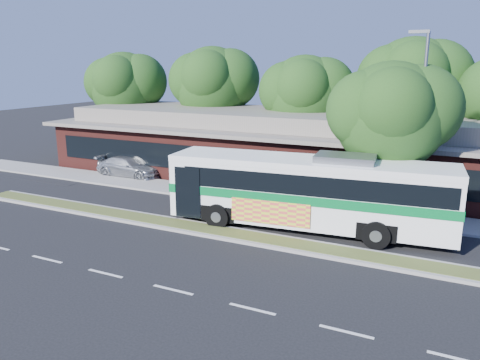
# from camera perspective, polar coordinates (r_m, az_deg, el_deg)

# --- Properties ---
(ground) EXTENTS (120.00, 120.00, 0.00)m
(ground) POSITION_cam_1_polar(r_m,az_deg,el_deg) (22.08, -7.43, -6.25)
(ground) COLOR black
(ground) RESTS_ON ground
(median_strip) EXTENTS (26.00, 1.10, 0.15)m
(median_strip) POSITION_cam_1_polar(r_m,az_deg,el_deg) (22.53, -6.60, -5.61)
(median_strip) COLOR #475926
(median_strip) RESTS_ON ground
(sidewalk) EXTENTS (44.00, 2.60, 0.12)m
(sidewalk) POSITION_cam_1_polar(r_m,az_deg,el_deg) (27.37, -0.12, -2.02)
(sidewalk) COLOR gray
(sidewalk) RESTS_ON ground
(parking_lot) EXTENTS (14.00, 12.00, 0.01)m
(parking_lot) POSITION_cam_1_polar(r_m,az_deg,el_deg) (40.87, -21.10, 2.30)
(parking_lot) COLOR black
(parking_lot) RESTS_ON ground
(plaza_building) EXTENTS (33.20, 11.20, 4.45)m
(plaza_building) POSITION_cam_1_polar(r_m,az_deg,el_deg) (32.83, 4.92, 4.32)
(plaza_building) COLOR #511D19
(plaza_building) RESTS_ON ground
(lamp_post) EXTENTS (0.93, 0.18, 9.07)m
(lamp_post) POSITION_cam_1_polar(r_m,az_deg,el_deg) (23.51, 21.03, 6.48)
(lamp_post) COLOR slate
(lamp_post) RESTS_ON ground
(tree_bg_a) EXTENTS (6.47, 5.80, 8.63)m
(tree_bg_a) POSITION_cam_1_polar(r_m,az_deg,el_deg) (41.63, -13.29, 11.20)
(tree_bg_a) COLOR black
(tree_bg_a) RESTS_ON ground
(tree_bg_b) EXTENTS (6.69, 6.00, 9.00)m
(tree_bg_b) POSITION_cam_1_polar(r_m,az_deg,el_deg) (38.01, -2.67, 11.74)
(tree_bg_b) COLOR black
(tree_bg_b) RESTS_ON ground
(tree_bg_c) EXTENTS (6.24, 5.60, 8.26)m
(tree_bg_c) POSITION_cam_1_polar(r_m,az_deg,el_deg) (34.00, 8.61, 10.42)
(tree_bg_c) COLOR black
(tree_bg_c) RESTS_ON ground
(tree_bg_d) EXTENTS (6.91, 6.20, 9.37)m
(tree_bg_d) POSITION_cam_1_polar(r_m,az_deg,el_deg) (33.58, 20.96, 11.05)
(tree_bg_d) COLOR black
(tree_bg_d) RESTS_ON ground
(transit_bus) EXTENTS (13.26, 4.06, 3.67)m
(transit_bus) POSITION_cam_1_polar(r_m,az_deg,el_deg) (21.86, 8.46, -0.89)
(transit_bus) COLOR white
(transit_bus) RESTS_ON ground
(sedan) EXTENTS (4.80, 1.96, 1.39)m
(sedan) POSITION_cam_1_polar(r_m,az_deg,el_deg) (33.22, -13.35, 1.59)
(sedan) COLOR #B0B3B7
(sedan) RESTS_ON ground
(sidewalk_tree) EXTENTS (5.91, 5.30, 7.76)m
(sidewalk_tree) POSITION_cam_1_polar(r_m,az_deg,el_deg) (23.90, 18.82, 7.58)
(sidewalk_tree) COLOR black
(sidewalk_tree) RESTS_ON ground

